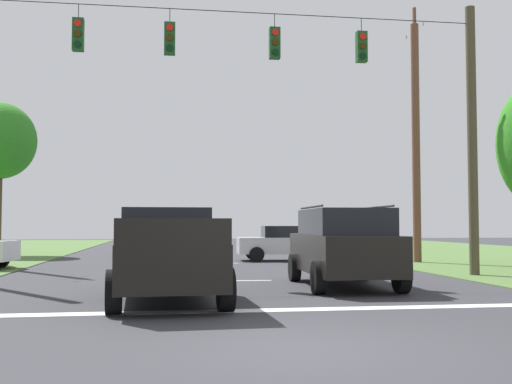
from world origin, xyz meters
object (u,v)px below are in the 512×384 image
at_px(utility_pole_mid_right, 416,139).
at_px(pickup_truck, 166,254).
at_px(distant_car_oncoming, 287,243).
at_px(suv_black, 343,245).
at_px(overhead_signal_span, 232,118).

bearing_deg(utility_pole_mid_right, pickup_truck, -132.75).
height_order(pickup_truck, distant_car_oncoming, pickup_truck).
bearing_deg(pickup_truck, utility_pole_mid_right, 47.25).
bearing_deg(utility_pole_mid_right, suv_black, -122.84).
bearing_deg(suv_black, pickup_truck, -154.76).
xyz_separation_m(pickup_truck, utility_pole_mid_right, (10.33, 11.18, 4.19)).
height_order(pickup_truck, utility_pole_mid_right, utility_pole_mid_right).
xyz_separation_m(pickup_truck, suv_black, (4.48, 2.11, 0.09)).
bearing_deg(distant_car_oncoming, overhead_signal_span, -111.20).
height_order(overhead_signal_span, pickup_truck, overhead_signal_span).
distance_m(pickup_truck, distant_car_oncoming, 14.46).
height_order(suv_black, distant_car_oncoming, suv_black).
relative_size(pickup_truck, distant_car_oncoming, 1.25).
relative_size(pickup_truck, suv_black, 1.12).
distance_m(overhead_signal_span, distant_car_oncoming, 10.08).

